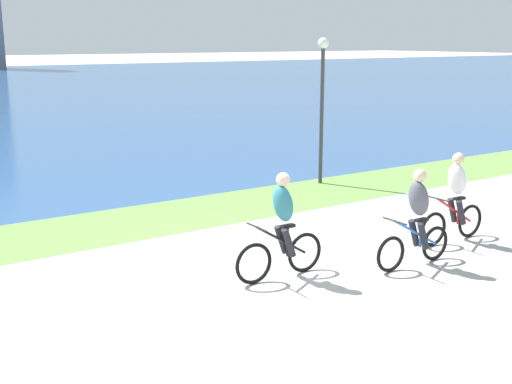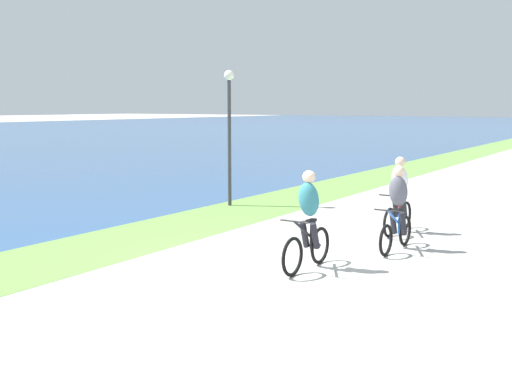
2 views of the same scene
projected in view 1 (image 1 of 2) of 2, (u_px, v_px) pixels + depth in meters
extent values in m
plane|color=#B2AFA8|center=(248.00, 263.00, 11.02)|extent=(300.00, 300.00, 0.00)
cube|color=#6B9947|center=(161.00, 218.00, 13.77)|extent=(120.00, 2.49, 0.01)
torus|color=black|center=(254.00, 264.00, 9.99)|extent=(0.66, 0.06, 0.66)
torus|color=black|center=(305.00, 252.00, 10.51)|extent=(0.66, 0.06, 0.66)
cylinder|color=black|center=(281.00, 240.00, 10.20)|extent=(0.96, 0.04, 0.62)
cylinder|color=black|center=(288.00, 242.00, 10.27)|extent=(0.04, 0.04, 0.48)
cube|color=black|center=(288.00, 226.00, 10.21)|extent=(0.24, 0.10, 0.05)
cylinder|color=black|center=(256.00, 227.00, 9.88)|extent=(0.03, 0.52, 0.03)
ellipsoid|color=teal|center=(283.00, 203.00, 10.07)|extent=(0.40, 0.36, 0.65)
sphere|color=beige|center=(283.00, 180.00, 9.99)|extent=(0.22, 0.22, 0.22)
cylinder|color=#26262D|center=(289.00, 243.00, 10.16)|extent=(0.27, 0.11, 0.49)
cylinder|color=#26262D|center=(281.00, 240.00, 10.32)|extent=(0.27, 0.11, 0.49)
torus|color=black|center=(391.00, 254.00, 10.52)|extent=(0.60, 0.06, 0.60)
torus|color=black|center=(435.00, 243.00, 11.08)|extent=(0.60, 0.06, 0.60)
cylinder|color=blue|center=(415.00, 232.00, 10.75)|extent=(1.01, 0.04, 0.59)
cylinder|color=blue|center=(421.00, 234.00, 10.83)|extent=(0.04, 0.04, 0.45)
cube|color=black|center=(422.00, 220.00, 10.77)|extent=(0.24, 0.10, 0.05)
cylinder|color=black|center=(395.00, 221.00, 10.42)|extent=(0.03, 0.52, 0.03)
ellipsoid|color=#595966|center=(419.00, 198.00, 10.63)|extent=(0.40, 0.36, 0.65)
sphere|color=beige|center=(420.00, 176.00, 10.54)|extent=(0.22, 0.22, 0.22)
cylinder|color=#26262D|center=(423.00, 236.00, 10.72)|extent=(0.27, 0.11, 0.49)
cylinder|color=#26262D|center=(414.00, 233.00, 10.88)|extent=(0.27, 0.11, 0.49)
torus|color=black|center=(433.00, 229.00, 11.83)|extent=(0.64, 0.06, 0.64)
torus|color=black|center=(470.00, 221.00, 12.37)|extent=(0.64, 0.06, 0.64)
cylinder|color=red|center=(454.00, 210.00, 12.05)|extent=(0.98, 0.04, 0.61)
cylinder|color=red|center=(458.00, 212.00, 12.13)|extent=(0.04, 0.04, 0.47)
cube|color=black|center=(459.00, 198.00, 12.07)|extent=(0.24, 0.10, 0.05)
cylinder|color=black|center=(437.00, 199.00, 11.72)|extent=(0.03, 0.52, 0.03)
ellipsoid|color=white|center=(457.00, 179.00, 11.93)|extent=(0.40, 0.36, 0.65)
sphere|color=beige|center=(459.00, 159.00, 11.84)|extent=(0.22, 0.22, 0.22)
cylinder|color=#26262D|center=(461.00, 212.00, 12.02)|extent=(0.27, 0.11, 0.49)
cylinder|color=#26262D|center=(452.00, 210.00, 12.18)|extent=(0.27, 0.11, 0.49)
cylinder|color=#38383D|center=(322.00, 117.00, 16.69)|extent=(0.10, 0.10, 3.49)
sphere|color=white|center=(323.00, 43.00, 16.26)|extent=(0.28, 0.28, 0.28)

